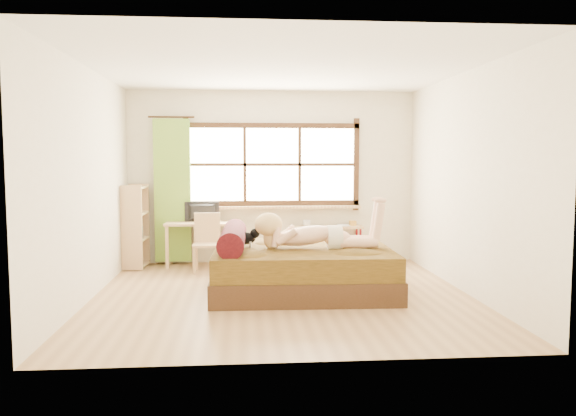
{
  "coord_description": "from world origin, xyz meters",
  "views": [
    {
      "loc": [
        -0.47,
        -6.63,
        1.64
      ],
      "look_at": [
        0.09,
        0.2,
        1.04
      ],
      "focal_mm": 35.0,
      "sensor_mm": 36.0,
      "label": 1
    }
  ],
  "objects": [
    {
      "name": "floor",
      "position": [
        0.0,
        0.0,
        0.0
      ],
      "size": [
        4.5,
        4.5,
        0.0
      ],
      "primitive_type": "plane",
      "color": "#9E754C",
      "rests_on": "ground"
    },
    {
      "name": "pipe_shelf",
      "position": [
        0.84,
        2.07,
        0.43
      ],
      "size": [
        1.18,
        0.35,
        0.66
      ],
      "rotation": [
        0.0,
        0.0,
        0.05
      ],
      "color": "tan",
      "rests_on": "floor"
    },
    {
      "name": "window",
      "position": [
        0.0,
        2.22,
        1.51
      ],
      "size": [
        2.8,
        0.16,
        1.46
      ],
      "color": "#FFEDBF",
      "rests_on": "wall_back"
    },
    {
      "name": "bed",
      "position": [
        0.21,
        0.19,
        0.3
      ],
      "size": [
        2.23,
        1.81,
        0.83
      ],
      "rotation": [
        0.0,
        0.0,
        -0.03
      ],
      "color": "black",
      "rests_on": "floor"
    },
    {
      "name": "monitor",
      "position": [
        -1.1,
        2.0,
        0.83
      ],
      "size": [
        0.53,
        0.08,
        0.3
      ],
      "primitive_type": "imported",
      "rotation": [
        0.0,
        0.0,
        3.12
      ],
      "color": "black",
      "rests_on": "desk"
    },
    {
      "name": "woman",
      "position": [
        0.41,
        0.14,
        0.88
      ],
      "size": [
        1.54,
        0.48,
        0.66
      ],
      "primitive_type": null,
      "rotation": [
        0.0,
        0.0,
        -0.03
      ],
      "color": "beige",
      "rests_on": "bed"
    },
    {
      "name": "chair",
      "position": [
        -1.0,
        1.58,
        0.47
      ],
      "size": [
        0.39,
        0.39,
        0.85
      ],
      "rotation": [
        0.0,
        0.0,
        -0.02
      ],
      "color": "tan",
      "rests_on": "floor"
    },
    {
      "name": "kitten",
      "position": [
        -0.46,
        0.29,
        0.68
      ],
      "size": [
        0.33,
        0.14,
        0.26
      ],
      "primitive_type": null,
      "rotation": [
        0.0,
        0.0,
        -0.03
      ],
      "color": "black",
      "rests_on": "bed"
    },
    {
      "name": "wall_left",
      "position": [
        -2.25,
        0.0,
        1.35
      ],
      "size": [
        0.0,
        4.5,
        4.5
      ],
      "primitive_type": "plane",
      "rotation": [
        1.57,
        0.0,
        1.57
      ],
      "color": "silver",
      "rests_on": "floor"
    },
    {
      "name": "curtain",
      "position": [
        -1.55,
        2.13,
        1.15
      ],
      "size": [
        0.55,
        0.1,
        2.2
      ],
      "primitive_type": "cube",
      "color": "#488323",
      "rests_on": "wall_back"
    },
    {
      "name": "ceiling",
      "position": [
        0.0,
        0.0,
        2.7
      ],
      "size": [
        4.5,
        4.5,
        0.0
      ],
      "primitive_type": "plane",
      "rotation": [
        3.14,
        0.0,
        0.0
      ],
      "color": "white",
      "rests_on": "wall_back"
    },
    {
      "name": "cup",
      "position": [
        0.53,
        2.07,
        0.63
      ],
      "size": [
        0.13,
        0.13,
        0.1
      ],
      "primitive_type": "imported",
      "rotation": [
        0.0,
        0.0,
        0.05
      ],
      "color": "gray",
      "rests_on": "pipe_shelf"
    },
    {
      "name": "bookshelf",
      "position": [
        -2.08,
        1.91,
        0.63
      ],
      "size": [
        0.33,
        0.55,
        1.25
      ],
      "rotation": [
        0.0,
        0.0,
        -0.04
      ],
      "color": "tan",
      "rests_on": "floor"
    },
    {
      "name": "book",
      "position": [
        1.03,
        2.07,
        0.59
      ],
      "size": [
        0.18,
        0.24,
        0.02
      ],
      "primitive_type": "imported",
      "rotation": [
        0.0,
        0.0,
        0.05
      ],
      "color": "gray",
      "rests_on": "pipe_shelf"
    },
    {
      "name": "wall_right",
      "position": [
        2.25,
        0.0,
        1.35
      ],
      "size": [
        0.0,
        4.5,
        4.5
      ],
      "primitive_type": "plane",
      "rotation": [
        1.57,
        0.0,
        -1.57
      ],
      "color": "silver",
      "rests_on": "floor"
    },
    {
      "name": "desk",
      "position": [
        -1.1,
        1.95,
        0.59
      ],
      "size": [
        1.09,
        0.52,
        0.68
      ],
      "rotation": [
        0.0,
        0.0,
        -0.02
      ],
      "color": "tan",
      "rests_on": "floor"
    },
    {
      "name": "wall_back",
      "position": [
        0.0,
        2.25,
        1.35
      ],
      "size": [
        4.5,
        0.0,
        4.5
      ],
      "primitive_type": "plane",
      "rotation": [
        1.57,
        0.0,
        0.0
      ],
      "color": "silver",
      "rests_on": "floor"
    },
    {
      "name": "wall_front",
      "position": [
        0.0,
        -2.25,
        1.35
      ],
      "size": [
        4.5,
        0.0,
        4.5
      ],
      "primitive_type": "plane",
      "rotation": [
        -1.57,
        0.0,
        0.0
      ],
      "color": "silver",
      "rests_on": "floor"
    }
  ]
}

